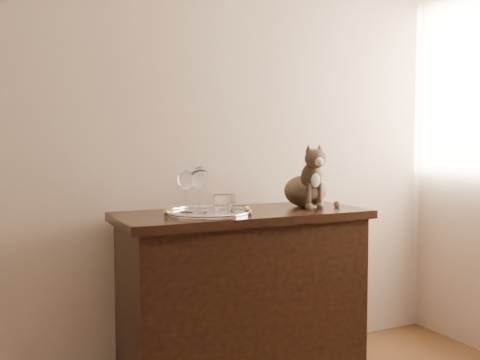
{
  "coord_description": "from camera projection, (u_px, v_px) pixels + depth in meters",
  "views": [
    {
      "loc": [
        -0.5,
        -0.33,
        1.18
      ],
      "look_at": [
        0.59,
        1.95,
        1.0
      ],
      "focal_mm": 40.0,
      "sensor_mm": 36.0,
      "label": 1
    }
  ],
  "objects": [
    {
      "name": "wine_glass_d",
      "position": [
        200.0,
        190.0,
        2.43
      ],
      "size": [
        0.08,
        0.08,
        0.21
      ],
      "primitive_type": null,
      "color": "silver",
      "rests_on": "tray"
    },
    {
      "name": "cat",
      "position": [
        305.0,
        175.0,
        2.71
      ],
      "size": [
        0.36,
        0.34,
        0.32
      ],
      "primitive_type": null,
      "rotation": [
        0.0,
        0.0,
        -0.15
      ],
      "color": "brown",
      "rests_on": "sideboard"
    },
    {
      "name": "wall_back",
      "position": [
        100.0,
        106.0,
        2.52
      ],
      "size": [
        4.0,
        0.1,
        2.7
      ],
      "primitive_type": "cube",
      "color": "tan",
      "rests_on": "ground"
    },
    {
      "name": "tumbler_b",
      "position": [
        223.0,
        205.0,
        2.33
      ],
      "size": [
        0.08,
        0.08,
        0.09
      ],
      "primitive_type": "cylinder",
      "color": "white",
      "rests_on": "tray"
    },
    {
      "name": "wine_glass_b",
      "position": [
        199.0,
        189.0,
        2.48
      ],
      "size": [
        0.08,
        0.08,
        0.21
      ],
      "primitive_type": null,
      "color": "white",
      "rests_on": "tray"
    },
    {
      "name": "tumbler_a",
      "position": [
        227.0,
        203.0,
        2.43
      ],
      "size": [
        0.07,
        0.07,
        0.08
      ],
      "primitive_type": "cylinder",
      "color": "white",
      "rests_on": "tray"
    },
    {
      "name": "tray",
      "position": [
        208.0,
        213.0,
        2.43
      ],
      "size": [
        0.4,
        0.4,
        0.01
      ],
      "primitive_type": "cylinder",
      "color": "white",
      "rests_on": "sideboard"
    },
    {
      "name": "sideboard",
      "position": [
        243.0,
        299.0,
        2.57
      ],
      "size": [
        1.2,
        0.5,
        0.85
      ],
      "primitive_type": null,
      "color": "black",
      "rests_on": "ground"
    },
    {
      "name": "wine_glass_a",
      "position": [
        186.0,
        191.0,
        2.43
      ],
      "size": [
        0.08,
        0.08,
        0.2
      ],
      "primitive_type": null,
      "color": "white",
      "rests_on": "tray"
    }
  ]
}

